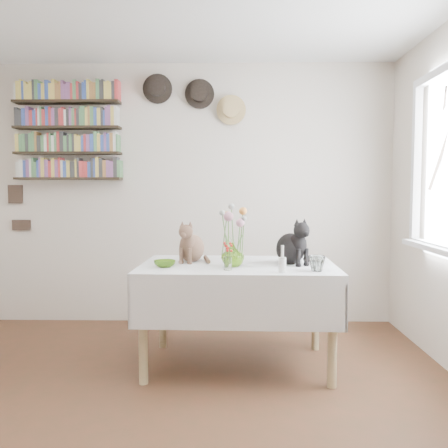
{
  "coord_description": "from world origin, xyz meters",
  "views": [
    {
      "loc": [
        0.46,
        -2.35,
        1.28
      ],
      "look_at": [
        0.4,
        0.97,
        1.05
      ],
      "focal_mm": 38.0,
      "sensor_mm": 36.0,
      "label": 1
    }
  ],
  "objects_px": {
    "tabby_cat": "(192,241)",
    "flower_vase": "(233,255)",
    "bookshelf_unit": "(68,132)",
    "dining_table": "(238,289)",
    "black_cat": "(290,240)"
  },
  "relations": [
    {
      "from": "tabby_cat",
      "to": "flower_vase",
      "type": "height_order",
      "value": "tabby_cat"
    },
    {
      "from": "tabby_cat",
      "to": "black_cat",
      "type": "xyz_separation_m",
      "value": [
        0.73,
        -0.11,
        0.01
      ]
    },
    {
      "from": "dining_table",
      "to": "bookshelf_unit",
      "type": "distance_m",
      "value": 2.32
    },
    {
      "from": "dining_table",
      "to": "tabby_cat",
      "type": "relative_size",
      "value": 4.52
    },
    {
      "from": "tabby_cat",
      "to": "bookshelf_unit",
      "type": "xyz_separation_m",
      "value": [
        -1.26,
        0.97,
        0.93
      ]
    },
    {
      "from": "flower_vase",
      "to": "bookshelf_unit",
      "type": "xyz_separation_m",
      "value": [
        -1.57,
        1.21,
        1.01
      ]
    },
    {
      "from": "bookshelf_unit",
      "to": "black_cat",
      "type": "bearing_deg",
      "value": -28.36
    },
    {
      "from": "black_cat",
      "to": "tabby_cat",
      "type": "bearing_deg",
      "value": 140.46
    },
    {
      "from": "tabby_cat",
      "to": "black_cat",
      "type": "height_order",
      "value": "black_cat"
    },
    {
      "from": "black_cat",
      "to": "flower_vase",
      "type": "xyz_separation_m",
      "value": [
        -0.42,
        -0.13,
        -0.09
      ]
    },
    {
      "from": "dining_table",
      "to": "flower_vase",
      "type": "distance_m",
      "value": 0.29
    },
    {
      "from": "dining_table",
      "to": "black_cat",
      "type": "distance_m",
      "value": 0.52
    },
    {
      "from": "dining_table",
      "to": "flower_vase",
      "type": "relative_size",
      "value": 8.46
    },
    {
      "from": "tabby_cat",
      "to": "flower_vase",
      "type": "relative_size",
      "value": 1.87
    },
    {
      "from": "tabby_cat",
      "to": "flower_vase",
      "type": "xyz_separation_m",
      "value": [
        0.31,
        -0.24,
        -0.07
      ]
    }
  ]
}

